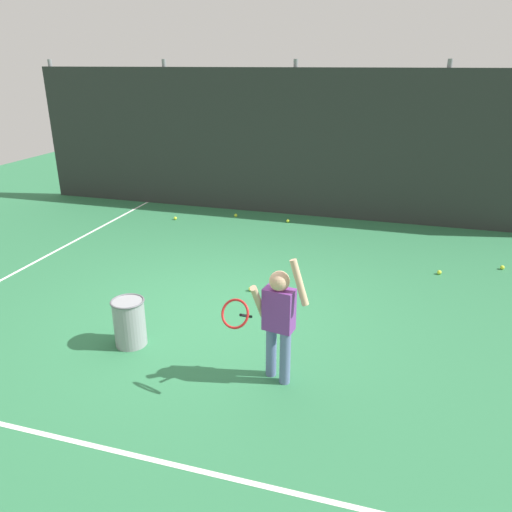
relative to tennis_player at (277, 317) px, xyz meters
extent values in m
plane|color=#2D7247|center=(-1.15, 1.17, -0.73)|extent=(20.00, 20.00, 0.00)
cube|color=white|center=(-1.15, -1.37, -0.72)|extent=(9.00, 0.05, 0.00)
cube|color=white|center=(-4.57, 2.17, -0.72)|extent=(0.05, 9.00, 0.00)
cube|color=#282D2B|center=(-1.15, 5.84, 0.75)|extent=(11.58, 0.08, 2.95)
cylinder|color=slate|center=(-6.78, 5.90, 0.83)|extent=(0.09, 0.09, 3.10)
cylinder|color=slate|center=(-3.97, 5.90, 0.83)|extent=(0.09, 0.09, 3.10)
cylinder|color=slate|center=(-1.15, 5.90, 0.83)|extent=(0.09, 0.09, 3.10)
cylinder|color=slate|center=(1.67, 5.90, 0.83)|extent=(0.09, 0.09, 3.10)
cylinder|color=slate|center=(-0.07, 0.06, -0.44)|extent=(0.11, 0.11, 0.58)
cylinder|color=slate|center=(0.10, -0.03, -0.44)|extent=(0.11, 0.11, 0.58)
cube|color=#72338C|center=(0.01, 0.02, 0.07)|extent=(0.32, 0.22, 0.44)
sphere|color=tan|center=(0.01, 0.02, 0.38)|extent=(0.20, 0.20, 0.20)
cylinder|color=tan|center=(0.21, 0.00, 0.39)|extent=(0.22, 0.10, 0.46)
cylinder|color=tan|center=(-0.19, -0.01, 0.14)|extent=(0.12, 0.30, 0.43)
cylinder|color=black|center=(-0.28, -0.12, 0.03)|extent=(0.07, 0.24, 0.15)
torus|color=red|center=(-0.32, -0.33, 0.16)|extent=(0.31, 0.21, 0.26)
cylinder|color=gray|center=(-1.78, 0.18, -0.45)|extent=(0.36, 0.36, 0.55)
torus|color=#595B60|center=(-1.78, 0.18, -0.18)|extent=(0.38, 0.38, 0.02)
sphere|color=#CCE033|center=(-1.07, 5.21, -0.69)|extent=(0.07, 0.07, 0.07)
sphere|color=#CCE033|center=(2.72, 3.80, -0.69)|extent=(0.07, 0.07, 0.07)
sphere|color=#CCE033|center=(-0.86, 1.92, -0.69)|extent=(0.07, 0.07, 0.07)
sphere|color=#CCE033|center=(-3.36, 4.73, -0.69)|extent=(0.07, 0.07, 0.07)
sphere|color=#CCE033|center=(1.76, 3.31, -0.69)|extent=(0.07, 0.07, 0.07)
sphere|color=#CCE033|center=(-2.22, 5.29, -0.69)|extent=(0.07, 0.07, 0.07)
camera|label=1|loc=(1.00, -4.13, 2.33)|focal=34.43mm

